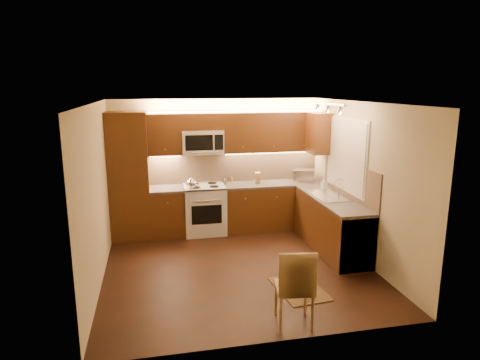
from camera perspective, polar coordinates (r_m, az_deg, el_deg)
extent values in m
cube|color=black|center=(6.67, -0.30, -11.63)|extent=(4.00, 4.00, 0.01)
cube|color=beige|center=(6.08, -0.33, 10.38)|extent=(4.00, 4.00, 0.01)
cube|color=#C0B48C|center=(8.18, -3.11, 2.12)|extent=(4.00, 0.01, 2.50)
cube|color=#C0B48C|center=(4.40, 4.93, -7.20)|extent=(4.00, 0.01, 2.50)
cube|color=#C0B48C|center=(6.19, -18.78, -1.98)|extent=(0.01, 4.00, 2.50)
cube|color=#C0B48C|center=(6.93, 16.12, -0.29)|extent=(0.01, 4.00, 2.50)
cube|color=#43260E|center=(7.83, -14.77, 0.50)|extent=(0.70, 0.60, 2.30)
cube|color=#43260E|center=(8.00, -9.75, -4.34)|extent=(0.62, 0.60, 0.86)
cube|color=#393634|center=(7.88, -9.87, -1.21)|extent=(0.62, 0.60, 0.04)
cube|color=#43260E|center=(8.31, 4.40, -3.55)|extent=(1.92, 0.60, 0.86)
cube|color=#393634|center=(8.19, 4.45, -0.53)|extent=(1.92, 0.60, 0.04)
cube|color=#43260E|center=(7.36, 12.20, -5.95)|extent=(0.60, 2.00, 0.86)
cube|color=#393634|center=(7.23, 12.37, -2.57)|extent=(0.60, 2.00, 0.04)
cube|color=silver|center=(6.77, 14.61, -7.75)|extent=(0.58, 0.60, 0.84)
cube|color=#A28363|center=(8.24, -0.69, 1.86)|extent=(3.30, 0.02, 0.60)
cube|color=#A28363|center=(7.28, 14.57, 0.01)|extent=(0.02, 2.00, 0.60)
cube|color=#43260E|center=(7.83, -10.18, 6.09)|extent=(0.62, 0.35, 0.75)
cube|color=#43260E|center=(8.15, 4.32, 6.50)|extent=(1.92, 0.35, 0.75)
cube|color=#43260E|center=(7.86, -5.17, 7.87)|extent=(0.76, 0.35, 0.31)
cube|color=#43260E|center=(8.01, 10.61, 6.21)|extent=(0.35, 0.50, 0.75)
cube|color=silver|center=(7.34, 14.19, 3.31)|extent=(0.03, 1.44, 1.24)
cube|color=silver|center=(7.33, 14.05, 3.31)|extent=(0.02, 1.36, 1.16)
cube|color=silver|center=(6.94, 11.84, 10.06)|extent=(0.04, 1.20, 0.03)
cube|color=silver|center=(8.39, 8.59, 0.63)|extent=(0.47, 0.41, 0.24)
cube|color=#AA834D|center=(8.12, 2.40, 0.29)|extent=(0.13, 0.17, 0.21)
cylinder|color=silver|center=(8.21, -2.05, -0.01)|extent=(0.05, 0.05, 0.09)
cylinder|color=brown|center=(8.11, -1.93, -0.18)|extent=(0.05, 0.05, 0.08)
cylinder|color=silver|center=(8.21, -2.05, -0.02)|extent=(0.05, 0.05, 0.09)
cylinder|color=olive|center=(8.23, -1.13, 0.06)|extent=(0.05, 0.05, 0.10)
imported|color=silver|center=(7.81, 11.27, -0.45)|extent=(0.12, 0.12, 0.21)
cube|color=black|center=(6.05, 7.99, -14.34)|extent=(0.68, 0.94, 0.01)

